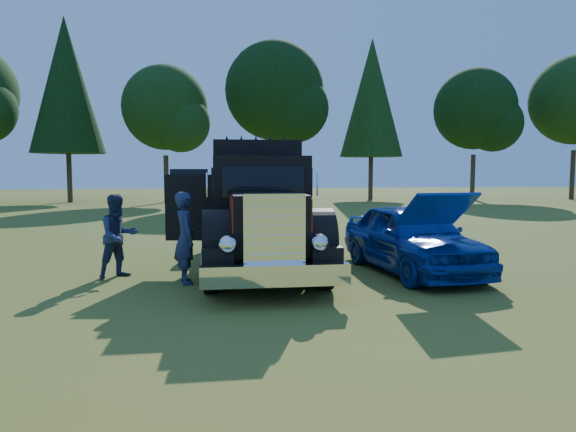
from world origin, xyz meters
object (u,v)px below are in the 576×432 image
Objects in this scene: hotrod_coupe at (412,238)px; spectator_near at (186,238)px; diamond_t_truck at (259,215)px; spectator_far at (118,236)px.

hotrod_coupe is 2.54× the size of spectator_near.
spectator_near is at bearing -143.49° from diamond_t_truck.
hotrod_coupe is at bearing -11.82° from diamond_t_truck.
diamond_t_truck is 3.50m from hotrod_coupe.
diamond_t_truck reaches higher than spectator_far.
spectator_far is (-6.44, 0.33, 0.11)m from hotrod_coupe.
spectator_far is (-3.05, -0.38, -0.39)m from diamond_t_truck.
spectator_near is (-1.58, -1.17, -0.35)m from diamond_t_truck.
hotrod_coupe is 6.45m from spectator_far.
diamond_t_truck is at bearing 168.18° from hotrod_coupe.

